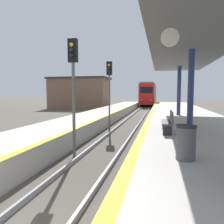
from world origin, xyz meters
TOP-DOWN VIEW (x-y plane):
  - train at (0.00, 45.29)m, footprint 2.77×18.51m
  - signal_near at (-1.00, 5.52)m, footprint 0.36×0.31m
  - signal_mid at (-1.00, 11.81)m, footprint 0.36×0.31m
  - station_canopy at (3.77, 8.36)m, footprint 3.87×19.77m
  - trash_bin at (3.02, 3.14)m, footprint 0.51×0.51m
  - bench at (2.73, 7.05)m, footprint 0.44×1.75m
  - station_building at (-11.13, 32.89)m, footprint 10.08×5.53m

SIDE VIEW (x-z plane):
  - trash_bin at x=3.02m, z-range 0.89..1.79m
  - bench at x=2.73m, z-range 0.92..1.84m
  - train at x=0.00m, z-range 0.04..4.65m
  - station_building at x=-11.13m, z-range 0.01..5.25m
  - signal_near at x=-1.00m, z-range 0.92..5.62m
  - signal_mid at x=-1.00m, z-range 0.92..5.62m
  - station_canopy at x=3.77m, z-range 2.65..6.60m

